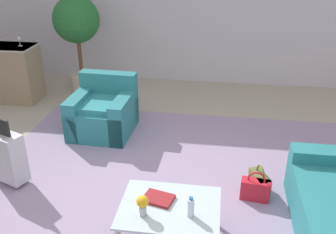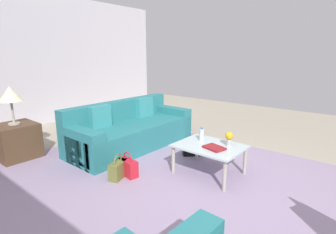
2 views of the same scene
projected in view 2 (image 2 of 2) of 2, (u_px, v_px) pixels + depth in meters
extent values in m
plane|color=#A89E89|center=(216.00, 196.00, 3.20)|extent=(12.00, 12.00, 0.00)
cube|color=silver|center=(22.00, 61.00, 5.96)|extent=(0.12, 8.00, 3.10)
cube|color=#9984A3|center=(167.00, 187.00, 3.42)|extent=(5.20, 4.40, 0.01)
cube|color=teal|center=(133.00, 135.00, 4.90)|extent=(0.98, 2.42, 0.45)
cube|color=teal|center=(119.00, 122.00, 5.09)|extent=(0.22, 2.42, 0.83)
cube|color=teal|center=(170.00, 120.00, 5.70)|extent=(0.98, 0.24, 0.59)
cube|color=teal|center=(81.00, 147.00, 4.06)|extent=(0.98, 0.24, 0.59)
cube|color=teal|center=(145.00, 108.00, 5.35)|extent=(0.14, 0.40, 0.40)
cube|color=teal|center=(100.00, 117.00, 4.53)|extent=(0.12, 0.40, 0.40)
cube|color=silver|center=(210.00, 146.00, 3.73)|extent=(0.92, 0.72, 0.02)
cylinder|color=#ADA899|center=(225.00, 176.00, 3.29)|extent=(0.05, 0.05, 0.41)
cylinder|color=#ADA899|center=(173.00, 160.00, 3.80)|extent=(0.05, 0.05, 0.41)
cylinder|color=#ADA899|center=(245.00, 161.00, 3.76)|extent=(0.05, 0.05, 0.41)
cylinder|color=#ADA899|center=(197.00, 148.00, 4.26)|extent=(0.05, 0.05, 0.41)
cylinder|color=silver|center=(202.00, 135.00, 3.90)|extent=(0.06, 0.06, 0.18)
cylinder|color=#2D6BBC|center=(202.00, 128.00, 3.88)|extent=(0.04, 0.04, 0.02)
cube|color=maroon|center=(214.00, 148.00, 3.59)|extent=(0.32, 0.26, 0.03)
cylinder|color=#B2B7BC|center=(229.00, 143.00, 3.69)|extent=(0.07, 0.07, 0.10)
sphere|color=gold|center=(229.00, 136.00, 3.67)|extent=(0.11, 0.11, 0.11)
cube|color=#513823|center=(17.00, 141.00, 4.36)|extent=(0.61, 0.61, 0.58)
cylinder|color=#ADA899|center=(14.00, 124.00, 4.29)|extent=(0.18, 0.18, 0.02)
cylinder|color=#ADA899|center=(13.00, 112.00, 4.24)|extent=(0.04, 0.04, 0.36)
cone|color=beige|center=(10.00, 94.00, 4.17)|extent=(0.38, 0.38, 0.24)
cube|color=red|center=(128.00, 168.00, 3.73)|extent=(0.34, 0.18, 0.24)
torus|color=red|center=(128.00, 159.00, 3.69)|extent=(0.20, 0.05, 0.20)
cube|color=black|center=(192.00, 149.00, 4.48)|extent=(0.33, 0.32, 0.24)
torus|color=black|center=(192.00, 141.00, 4.45)|extent=(0.15, 0.15, 0.20)
cube|color=olive|center=(118.00, 170.00, 3.66)|extent=(0.24, 0.35, 0.24)
torus|color=olive|center=(118.00, 161.00, 3.62)|extent=(0.09, 0.19, 0.20)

